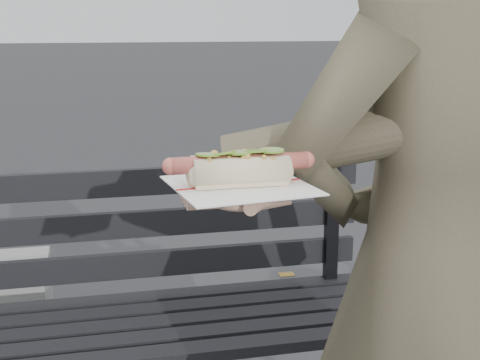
# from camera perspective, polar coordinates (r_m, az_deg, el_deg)

# --- Properties ---
(park_bench) EXTENTS (1.50, 0.44, 0.88)m
(park_bench) POSITION_cam_1_polar(r_m,az_deg,el_deg) (1.96, -10.42, -9.99)
(park_bench) COLOR black
(park_bench) RESTS_ON ground
(person) EXTENTS (0.67, 0.49, 1.67)m
(person) POSITION_cam_1_polar(r_m,az_deg,el_deg) (1.26, 15.96, -8.52)
(person) COLOR #433C2D
(person) RESTS_ON ground
(held_hotdog) EXTENTS (0.62, 0.31, 0.20)m
(held_hotdog) POSITION_cam_1_polar(r_m,az_deg,el_deg) (1.08, 8.86, 3.05)
(held_hotdog) COLOR #433C2D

